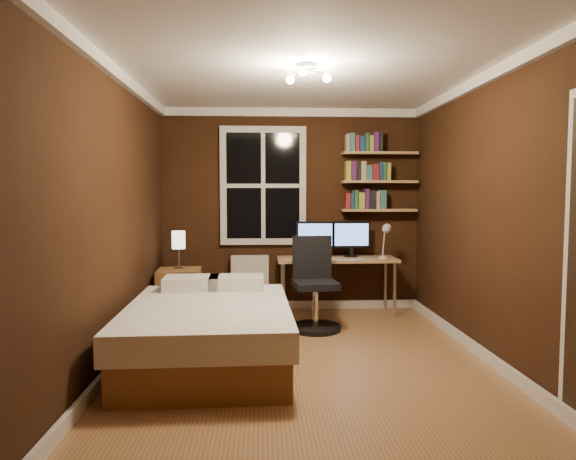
{
  "coord_description": "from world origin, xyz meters",
  "views": [
    {
      "loc": [
        -0.36,
        -4.31,
        1.45
      ],
      "look_at": [
        -0.12,
        0.45,
        1.11
      ],
      "focal_mm": 32.0,
      "sensor_mm": 36.0,
      "label": 1
    }
  ],
  "objects_px": {
    "nightstand": "(179,295)",
    "monitor_right": "(351,239)",
    "office_chair": "(315,294)",
    "bed": "(209,331)",
    "radiator": "(250,283)",
    "bedside_lamp": "(179,250)",
    "desk_lamp": "(385,240)",
    "monitor_left": "(315,239)",
    "desk": "(337,263)"
  },
  "relations": [
    {
      "from": "nightstand",
      "to": "monitor_right",
      "type": "distance_m",
      "value": 2.15
    },
    {
      "from": "nightstand",
      "to": "office_chair",
      "type": "height_order",
      "value": "office_chair"
    },
    {
      "from": "bed",
      "to": "radiator",
      "type": "height_order",
      "value": "radiator"
    },
    {
      "from": "bed",
      "to": "nightstand",
      "type": "height_order",
      "value": "bed"
    },
    {
      "from": "bedside_lamp",
      "to": "desk_lamp",
      "type": "xyz_separation_m",
      "value": [
        2.4,
        0.15,
        0.09
      ]
    },
    {
      "from": "bedside_lamp",
      "to": "radiator",
      "type": "relative_size",
      "value": 0.63
    },
    {
      "from": "radiator",
      "to": "monitor_left",
      "type": "bearing_deg",
      "value": -6.91
    },
    {
      "from": "nightstand",
      "to": "monitor_left",
      "type": "height_order",
      "value": "monitor_left"
    },
    {
      "from": "nightstand",
      "to": "bedside_lamp",
      "type": "xyz_separation_m",
      "value": [
        0.0,
        0.0,
        0.52
      ]
    },
    {
      "from": "monitor_left",
      "to": "nightstand",
      "type": "bearing_deg",
      "value": -167.09
    },
    {
      "from": "bedside_lamp",
      "to": "monitor_right",
      "type": "distance_m",
      "value": 2.07
    },
    {
      "from": "desk",
      "to": "office_chair",
      "type": "height_order",
      "value": "office_chair"
    },
    {
      "from": "nightstand",
      "to": "monitor_left",
      "type": "xyz_separation_m",
      "value": [
        1.59,
        0.36,
        0.6
      ]
    },
    {
      "from": "nightstand",
      "to": "desk_lamp",
      "type": "height_order",
      "value": "desk_lamp"
    },
    {
      "from": "bed",
      "to": "monitor_right",
      "type": "relative_size",
      "value": 4.18
    },
    {
      "from": "bedside_lamp",
      "to": "radiator",
      "type": "bearing_deg",
      "value": 30.13
    },
    {
      "from": "nightstand",
      "to": "radiator",
      "type": "bearing_deg",
      "value": 26.44
    },
    {
      "from": "bedside_lamp",
      "to": "desk",
      "type": "relative_size",
      "value": 0.3
    },
    {
      "from": "radiator",
      "to": "monitor_left",
      "type": "relative_size",
      "value": 1.5
    },
    {
      "from": "monitor_left",
      "to": "desk",
      "type": "bearing_deg",
      "value": -15.55
    },
    {
      "from": "radiator",
      "to": "monitor_right",
      "type": "bearing_deg",
      "value": -4.44
    },
    {
      "from": "desk",
      "to": "monitor_right",
      "type": "bearing_deg",
      "value": 20.89
    },
    {
      "from": "office_chair",
      "to": "monitor_right",
      "type": "bearing_deg",
      "value": 50.35
    },
    {
      "from": "nightstand",
      "to": "desk_lamp",
      "type": "relative_size",
      "value": 1.36
    },
    {
      "from": "bedside_lamp",
      "to": "desk_lamp",
      "type": "distance_m",
      "value": 2.41
    },
    {
      "from": "bedside_lamp",
      "to": "monitor_left",
      "type": "height_order",
      "value": "monitor_left"
    },
    {
      "from": "monitor_right",
      "to": "desk_lamp",
      "type": "bearing_deg",
      "value": -29.62
    },
    {
      "from": "monitor_right",
      "to": "nightstand",
      "type": "bearing_deg",
      "value": -169.85
    },
    {
      "from": "monitor_right",
      "to": "desk_lamp",
      "type": "relative_size",
      "value": 1.05
    },
    {
      "from": "bed",
      "to": "bedside_lamp",
      "type": "bearing_deg",
      "value": 106.74
    },
    {
      "from": "radiator",
      "to": "desk",
      "type": "relative_size",
      "value": 0.48
    },
    {
      "from": "desk_lamp",
      "to": "office_chair",
      "type": "distance_m",
      "value": 1.19
    },
    {
      "from": "radiator",
      "to": "desk_lamp",
      "type": "xyz_separation_m",
      "value": [
        1.61,
        -0.31,
        0.56
      ]
    },
    {
      "from": "monitor_left",
      "to": "office_chair",
      "type": "bearing_deg",
      "value": -96.12
    },
    {
      "from": "monitor_right",
      "to": "radiator",
      "type": "bearing_deg",
      "value": 175.56
    },
    {
      "from": "desk",
      "to": "monitor_left",
      "type": "height_order",
      "value": "monitor_left"
    },
    {
      "from": "desk_lamp",
      "to": "bed",
      "type": "bearing_deg",
      "value": -139.51
    },
    {
      "from": "bed",
      "to": "monitor_left",
      "type": "height_order",
      "value": "monitor_left"
    },
    {
      "from": "monitor_right",
      "to": "bed",
      "type": "bearing_deg",
      "value": -129.96
    },
    {
      "from": "nightstand",
      "to": "monitor_left",
      "type": "distance_m",
      "value": 1.74
    },
    {
      "from": "desk_lamp",
      "to": "office_chair",
      "type": "height_order",
      "value": "desk_lamp"
    },
    {
      "from": "nightstand",
      "to": "bedside_lamp",
      "type": "height_order",
      "value": "bedside_lamp"
    },
    {
      "from": "bedside_lamp",
      "to": "nightstand",
      "type": "bearing_deg",
      "value": 0.0
    },
    {
      "from": "office_chair",
      "to": "bed",
      "type": "bearing_deg",
      "value": -139.47
    },
    {
      "from": "bedside_lamp",
      "to": "monitor_right",
      "type": "bearing_deg",
      "value": 10.15
    },
    {
      "from": "monitor_left",
      "to": "desk_lamp",
      "type": "height_order",
      "value": "desk_lamp"
    },
    {
      "from": "bed",
      "to": "monitor_right",
      "type": "distance_m",
      "value": 2.49
    },
    {
      "from": "radiator",
      "to": "office_chair",
      "type": "distance_m",
      "value": 1.13
    },
    {
      "from": "monitor_left",
      "to": "desk_lamp",
      "type": "xyz_separation_m",
      "value": [
        0.81,
        -0.21,
        0.0
      ]
    },
    {
      "from": "monitor_left",
      "to": "desk_lamp",
      "type": "relative_size",
      "value": 1.05
    }
  ]
}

